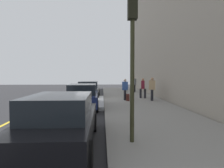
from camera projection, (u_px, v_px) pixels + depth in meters
ground_plane at (92, 100)px, 16.52m from camera, size 56.00×56.00×0.00m
sidewalk at (131, 99)px, 16.67m from camera, size 28.00×4.60×0.15m
building_facade at (165, 9)px, 16.48m from camera, size 32.00×0.80×15.00m
lane_stripe_centre at (52, 100)px, 16.36m from camera, size 28.00×0.14×0.01m
snow_bank_curb at (100, 102)px, 14.69m from camera, size 6.39×0.56×0.22m
parked_car_black at (61, 121)px, 5.72m from camera, size 4.80×1.91×1.51m
parked_car_navy at (83, 96)px, 12.36m from camera, size 4.50×2.00×1.51m
parked_car_charcoal at (89, 90)px, 18.07m from camera, size 4.47×1.92×1.51m
pedestrian_grey_coat at (134, 84)px, 22.64m from camera, size 0.52×0.56×1.74m
pedestrian_burgundy_coat at (143, 88)px, 16.69m from camera, size 0.49×0.54×1.66m
pedestrian_blue_coat at (125, 89)px, 15.44m from camera, size 0.54×0.45×1.62m
pedestrian_tan_coat at (152, 88)px, 15.10m from camera, size 0.57×0.52×1.74m
traffic_light_pole at (132, 42)px, 5.63m from camera, size 0.35×0.26×4.16m
rolling_suitcase at (128, 97)px, 14.98m from camera, size 0.34×0.22×0.87m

